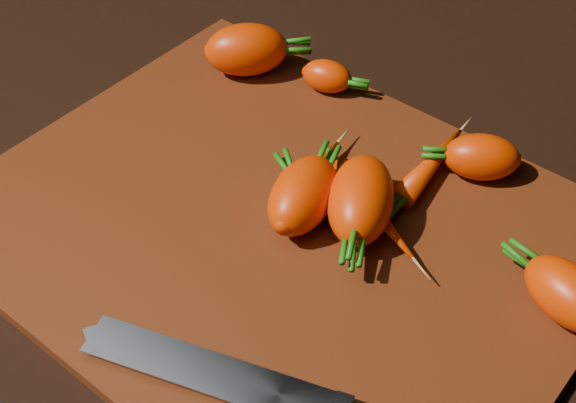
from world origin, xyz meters
The scene contains 13 objects.
ground centered at (0.00, 0.00, -0.01)m, with size 2.00×2.00×0.01m, color black.
cutting_board centered at (0.00, 0.00, 0.01)m, with size 0.50×0.40×0.01m, color #69280D.
carrot_0 centered at (-0.16, 0.14, 0.04)m, with size 0.08×0.05×0.05m, color #E93401.
carrot_1 centered at (0.00, 0.03, 0.03)m, with size 0.05×0.04×0.04m, color #E93401.
carrot_2 centered at (0.05, 0.04, 0.04)m, with size 0.09×0.05×0.05m, color #E93401.
carrot_3 centered at (0.01, 0.02, 0.04)m, with size 0.08×0.05×0.05m, color #E93401.
carrot_4 centered at (0.10, 0.16, 0.03)m, with size 0.07×0.04×0.04m, color #E93401.
carrot_5 centered at (-0.08, 0.17, 0.03)m, with size 0.05×0.03×0.03m, color #E93401.
carrot_6 centered at (0.22, 0.06, 0.03)m, with size 0.07×0.04×0.04m, color #E93401.
carrot_7 centered at (0.06, 0.13, 0.02)m, with size 0.11×0.02×0.02m, color #E93401.
carrot_8 centered at (0.06, 0.05, 0.02)m, with size 0.12×0.02×0.02m, color #E93401.
carrot_9 centered at (-0.01, 0.05, 0.02)m, with size 0.09×0.02×0.02m, color #E93401.
knife centered at (0.07, -0.14, 0.02)m, with size 0.29×0.12×0.02m.
Camera 1 is at (0.29, -0.35, 0.49)m, focal length 50.00 mm.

